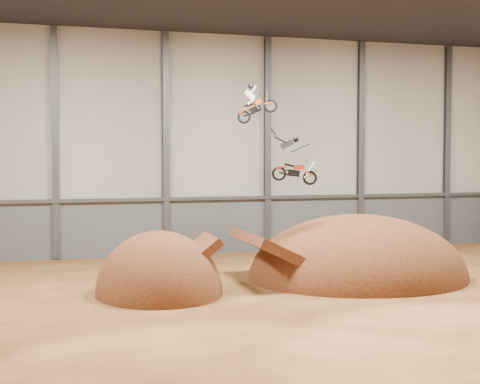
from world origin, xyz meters
name	(u,v)px	position (x,y,z in m)	size (l,w,h in m)	color
floor	(300,301)	(0.00, 0.00, 0.00)	(40.00, 40.00, 0.00)	#543116
back_wall	(217,144)	(0.00, 15.00, 7.00)	(40.00, 0.10, 14.00)	#B4AD9F
lower_band_back	(217,226)	(0.00, 14.90, 1.75)	(39.80, 0.18, 3.50)	#55575D
steel_rail	(218,198)	(0.00, 14.75, 3.55)	(39.80, 0.35, 0.20)	#47494F
steel_column_1	(55,143)	(-10.00, 14.80, 7.00)	(0.40, 0.36, 13.90)	#47494F
steel_column_2	(166,144)	(-3.33, 14.80, 7.00)	(0.40, 0.36, 13.90)	#47494F
steel_column_3	(267,144)	(3.33, 14.80, 7.00)	(0.40, 0.36, 13.90)	#47494F
steel_column_4	(361,145)	(10.00, 14.80, 7.00)	(0.40, 0.36, 13.90)	#47494F
steel_column_5	(447,145)	(16.67, 14.80, 7.00)	(0.40, 0.36, 13.90)	#47494F
takeoff_ramp	(159,294)	(-5.62, 3.11, 0.00)	(5.71, 6.59, 5.71)	#401E10
landing_ramp	(358,278)	(4.78, 4.32, 0.00)	(11.31, 10.01, 6.53)	#401E10
fmx_rider_a	(260,98)	(0.11, 6.20, 9.18)	(2.15, 0.82, 1.95)	#E63D05
fmx_rider_b	(294,157)	(0.93, 3.42, 6.18)	(2.88, 0.82, 2.47)	red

